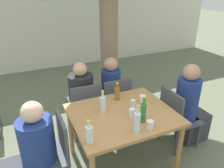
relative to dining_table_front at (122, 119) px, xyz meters
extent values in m
plane|color=#667056|center=(0.00, 0.00, -0.67)|extent=(30.00, 30.00, 0.00)
cube|color=white|center=(0.00, 4.01, 0.73)|extent=(10.00, 0.08, 2.80)
cylinder|color=#7A6651|center=(0.45, 1.43, 0.49)|extent=(0.30, 0.30, 2.32)
cube|color=#B27F4C|center=(0.00, 0.00, 0.07)|extent=(1.20, 0.99, 0.04)
cylinder|color=#B27F4C|center=(0.54, -0.44, -0.31)|extent=(0.06, 0.06, 0.72)
cylinder|color=#B27F4C|center=(-0.54, 0.44, -0.31)|extent=(0.06, 0.06, 0.72)
cylinder|color=#B27F4C|center=(0.54, 0.44, -0.31)|extent=(0.06, 0.06, 0.72)
cube|color=#474C51|center=(-0.92, 0.00, -0.25)|extent=(0.44, 0.44, 0.04)
cube|color=#474C51|center=(-0.72, 0.00, -0.01)|extent=(0.04, 0.44, 0.45)
cylinder|color=#474C51|center=(-1.11, 0.19, -0.47)|extent=(0.04, 0.04, 0.40)
cylinder|color=#474C51|center=(-0.73, 0.19, -0.47)|extent=(0.04, 0.04, 0.40)
cube|color=#474C51|center=(0.92, 0.00, -0.25)|extent=(0.44, 0.44, 0.04)
cube|color=#474C51|center=(0.72, 0.00, -0.01)|extent=(0.04, 0.44, 0.45)
cylinder|color=#474C51|center=(1.11, -0.19, -0.47)|extent=(0.04, 0.04, 0.40)
cylinder|color=#474C51|center=(1.11, 0.19, -0.47)|extent=(0.04, 0.04, 0.40)
cylinder|color=#474C51|center=(0.73, -0.19, -0.47)|extent=(0.04, 0.04, 0.40)
cylinder|color=#474C51|center=(0.73, 0.19, -0.47)|extent=(0.04, 0.04, 0.40)
cube|color=#474C51|center=(-0.24, 0.82, -0.25)|extent=(0.44, 0.44, 0.04)
cube|color=#474C51|center=(-0.24, 0.62, -0.01)|extent=(0.44, 0.04, 0.45)
cylinder|color=#474C51|center=(-0.05, 1.01, -0.47)|extent=(0.04, 0.04, 0.40)
cylinder|color=#474C51|center=(-0.43, 1.01, -0.47)|extent=(0.04, 0.04, 0.40)
cylinder|color=#474C51|center=(-0.05, 0.63, -0.47)|extent=(0.04, 0.04, 0.40)
cylinder|color=#474C51|center=(-0.43, 0.63, -0.47)|extent=(0.04, 0.04, 0.40)
cube|color=#474C51|center=(0.24, 0.82, -0.25)|extent=(0.44, 0.44, 0.04)
cube|color=#474C51|center=(0.24, 0.62, -0.01)|extent=(0.44, 0.04, 0.45)
cylinder|color=#474C51|center=(0.43, 1.01, -0.47)|extent=(0.04, 0.04, 0.40)
cylinder|color=#474C51|center=(0.05, 1.01, -0.47)|extent=(0.04, 0.04, 0.40)
cylinder|color=#474C51|center=(0.43, 0.63, -0.47)|extent=(0.04, 0.04, 0.40)
cylinder|color=#474C51|center=(0.05, 0.63, -0.47)|extent=(0.04, 0.04, 0.40)
cylinder|color=navy|center=(-0.98, 0.00, 0.01)|extent=(0.36, 0.36, 0.49)
sphere|color=beige|center=(-0.98, 0.00, 0.35)|extent=(0.22, 0.22, 0.22)
cube|color=#383842|center=(1.18, 0.00, -0.45)|extent=(0.40, 0.28, 0.44)
cylinder|color=navy|center=(0.98, 0.00, 0.06)|extent=(0.31, 0.31, 0.58)
sphere|color=tan|center=(0.98, 0.00, 0.44)|extent=(0.22, 0.22, 0.22)
cube|color=#383842|center=(-0.24, 1.08, -0.45)|extent=(0.33, 0.40, 0.44)
cylinder|color=#232328|center=(-0.24, 0.88, 0.02)|extent=(0.37, 0.37, 0.51)
sphere|color=tan|center=(-0.24, 0.88, 0.37)|extent=(0.20, 0.20, 0.20)
cube|color=#383842|center=(0.24, 1.08, -0.45)|extent=(0.27, 0.40, 0.44)
cylinder|color=navy|center=(0.24, 0.88, 0.02)|extent=(0.30, 0.30, 0.51)
sphere|color=tan|center=(0.24, 0.88, 0.37)|extent=(0.21, 0.21, 0.21)
cylinder|color=#287A38|center=(0.12, -0.25, 0.20)|extent=(0.06, 0.06, 0.22)
cylinder|color=#287A38|center=(0.12, -0.25, 0.35)|extent=(0.03, 0.03, 0.08)
cylinder|color=gold|center=(0.12, -0.25, 0.39)|extent=(0.03, 0.03, 0.01)
cylinder|color=silver|center=(-0.20, 0.12, 0.19)|extent=(0.07, 0.07, 0.20)
cylinder|color=silver|center=(-0.20, 0.12, 0.32)|extent=(0.03, 0.03, 0.07)
cylinder|color=gold|center=(-0.20, 0.12, 0.36)|extent=(0.03, 0.03, 0.01)
cylinder|color=silver|center=(-0.52, -0.33, 0.17)|extent=(0.07, 0.07, 0.17)
cylinder|color=silver|center=(-0.52, -0.33, 0.29)|extent=(0.03, 0.03, 0.06)
cylinder|color=gold|center=(-0.52, -0.33, 0.33)|extent=(0.04, 0.04, 0.01)
cylinder|color=silver|center=(-0.03, -0.38, 0.20)|extent=(0.07, 0.07, 0.22)
cylinder|color=silver|center=(-0.03, -0.38, 0.35)|extent=(0.03, 0.03, 0.08)
cylinder|color=gold|center=(-0.03, -0.38, 0.40)|extent=(0.03, 0.03, 0.01)
cylinder|color=#9E661E|center=(0.08, 0.32, 0.17)|extent=(0.07, 0.07, 0.17)
cylinder|color=#9E661E|center=(0.08, 0.32, 0.29)|extent=(0.03, 0.03, 0.06)
cylinder|color=gold|center=(0.08, 0.32, 0.33)|extent=(0.03, 0.03, 0.01)
cylinder|color=silver|center=(0.19, 0.08, 0.13)|extent=(0.06, 0.06, 0.09)
cylinder|color=white|center=(0.06, -0.11, 0.14)|extent=(0.07, 0.07, 0.10)
cylinder|color=silver|center=(0.36, 0.14, 0.13)|extent=(0.08, 0.08, 0.09)
cylinder|color=silver|center=(0.12, -0.39, 0.14)|extent=(0.08, 0.08, 0.09)
camera|label=1|loc=(-1.01, -1.94, 1.48)|focal=35.00mm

